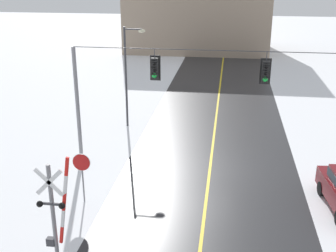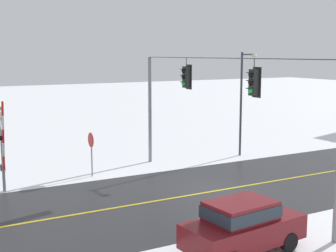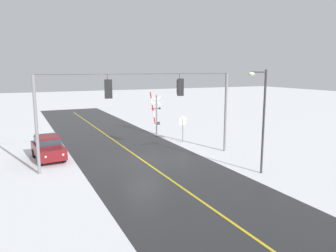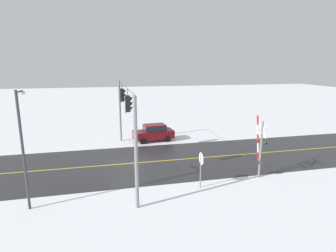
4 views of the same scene
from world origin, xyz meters
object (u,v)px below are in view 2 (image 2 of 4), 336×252
Objects in this scene: railroad_crossing at (2,145)px; parked_car_maroon at (243,224)px; stop_sign at (91,144)px; streetlamp_near at (243,94)px.

parked_car_maroon is (10.89, 5.50, -1.29)m from railroad_crossing.
stop_sign is 10.27m from streetlamp_near.
streetlamp_near is (-0.84, 14.58, 1.67)m from railroad_crossing.
parked_car_maroon is at bearing 26.80° from railroad_crossing.
railroad_crossing reaches higher than parked_car_maroon.
stop_sign is at bearing 98.23° from railroad_crossing.
parked_car_maroon is 15.13m from streetlamp_near.
parked_car_maroon is (11.55, 0.95, -0.76)m from stop_sign.
railroad_crossing is (0.66, -4.55, 0.53)m from stop_sign.
railroad_crossing is 14.70m from streetlamp_near.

